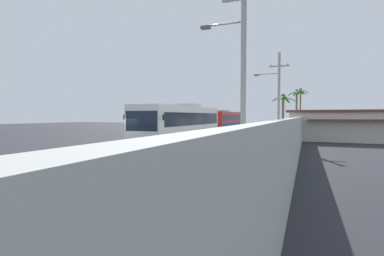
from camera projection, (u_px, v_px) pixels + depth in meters
The scene contains 17 objects.
ground_plane at pixel (126, 156), 19.08m from camera, with size 160.00×160.00×0.00m, color #28282D.
sidewalk_kerb at pixel (255, 145), 25.82m from camera, with size 3.20×90.00×0.14m, color #999993.
lane_markings at pixel (220, 140), 31.59m from camera, with size 3.63×71.00×0.01m.
boundary_wall at pixel (301, 130), 28.06m from camera, with size 0.24×60.00×2.59m, color #B2B2AD.
coach_bus_foreground at pixel (181, 125), 23.38m from camera, with size 2.99×12.06×3.70m.
coach_bus_far_lane at pixel (226, 120), 49.73m from camera, with size 3.26×12.03×3.63m.
motorcycle_beside_bus at pixel (170, 154), 15.00m from camera, with size 0.56×1.96×1.64m.
motorcycle_trailing at pixel (238, 135), 30.87m from camera, with size 0.56×1.96×1.58m.
pedestrian_near_kerb at pixel (232, 146), 15.55m from camera, with size 0.36×0.36×1.71m.
pedestrian_midwalk at pixel (255, 132), 31.01m from camera, with size 0.36×0.36×1.60m.
pedestrian_far_walk at pixel (273, 130), 31.89m from camera, with size 0.36×0.36×1.72m.
utility_pole_nearest at pixel (242, 69), 12.59m from camera, with size 2.93×0.24×8.95m.
utility_pole_mid at pixel (278, 95), 27.18m from camera, with size 3.27×0.24×8.66m.
palm_nearest at pixel (283, 106), 36.43m from camera, with size 3.17×3.31×5.47m.
palm_second at pixel (300, 100), 47.52m from camera, with size 2.74×2.71×7.25m.
palm_third at pixel (297, 102), 52.17m from camera, with size 3.57×3.62×7.51m.
roadside_building at pixel (348, 125), 31.00m from camera, with size 12.39×7.58×3.29m.
Camera 1 is at (11.14, -15.98, 2.69)m, focal length 26.80 mm.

